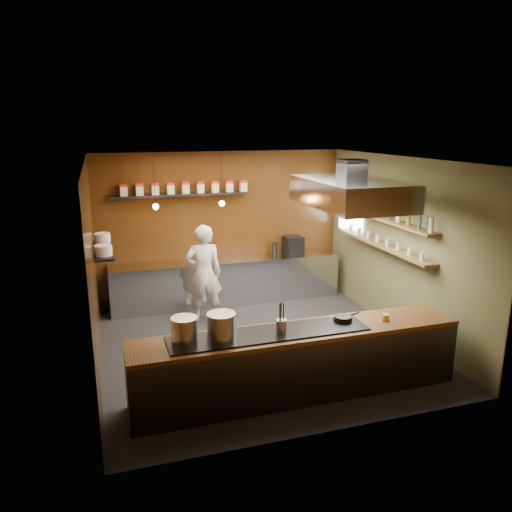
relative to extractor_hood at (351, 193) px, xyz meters
name	(u,v)px	position (x,y,z in m)	size (l,w,h in m)	color
floor	(260,345)	(-1.30, 0.40, -2.51)	(5.00, 5.00, 0.00)	black
back_wall	(223,227)	(-1.30, 2.90, -1.01)	(5.00, 5.00, 0.00)	#3B1B0A
left_wall	(93,270)	(-3.80, 0.40, -1.01)	(5.00, 5.00, 0.00)	#3B1B0A
right_wall	(400,246)	(1.20, 0.40, -1.01)	(5.00, 5.00, 0.00)	brown
ceiling	(261,159)	(-1.30, 0.40, 0.49)	(5.00, 5.00, 0.00)	silver
window_pane	(351,207)	(1.15, 2.10, -0.61)	(1.00, 1.00, 0.00)	white
prep_counter	(227,281)	(-1.30, 2.57, -2.06)	(4.60, 0.65, 0.90)	silver
pass_counter	(298,362)	(-1.30, -1.20, -2.04)	(4.40, 0.72, 0.94)	#38383D
tin_shelf	(178,195)	(-2.20, 2.76, -0.31)	(2.60, 0.26, 0.04)	black
plate_shelf	(103,250)	(-3.64, 1.40, -0.96)	(0.30, 1.40, 0.04)	black
bottle_shelf_upper	(384,219)	(1.04, 0.70, -0.59)	(0.26, 2.80, 0.04)	brown
bottle_shelf_lower	(382,245)	(1.04, 0.70, -1.06)	(0.26, 2.80, 0.04)	brown
extractor_hood	(351,193)	(0.00, 0.00, 0.00)	(1.20, 2.00, 0.72)	#38383D
pendant_left	(156,204)	(-2.70, 2.10, -0.35)	(0.10, 0.10, 0.95)	black
pendant_right	(222,201)	(-1.50, 2.10, -0.35)	(0.10, 0.10, 0.95)	black
storage_tins	(186,188)	(-2.05, 2.76, -0.17)	(2.43, 0.13, 0.22)	beige
plate_stacks	(103,244)	(-3.64, 1.40, -0.86)	(0.26, 1.16, 0.16)	silver
bottles	(384,211)	(1.04, 0.70, -0.45)	(0.06, 2.66, 0.24)	silver
wine_glasses	(382,240)	(1.04, 0.70, -0.97)	(0.07, 2.37, 0.13)	silver
stockpot_large	(185,330)	(-2.77, -1.15, -1.41)	(0.32, 0.32, 0.31)	silver
stockpot_small	(221,326)	(-2.33, -1.21, -1.40)	(0.36, 0.36, 0.34)	#B4B7BB
utensil_crock	(281,326)	(-1.56, -1.25, -1.48)	(0.14, 0.14, 0.18)	silver
frying_pan	(343,318)	(-0.62, -1.12, -1.53)	(0.42, 0.26, 0.06)	black
butter_jar	(386,317)	(-0.05, -1.24, -1.54)	(0.10, 0.10, 0.09)	gold
espresso_machine	(293,245)	(0.13, 2.61, -1.42)	(0.36, 0.35, 0.36)	black
chef	(204,274)	(-1.95, 1.74, -1.61)	(0.66, 0.43, 1.80)	white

